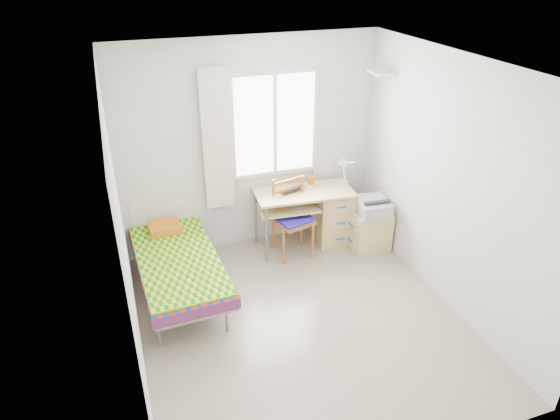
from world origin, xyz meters
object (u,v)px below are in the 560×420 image
(printer, at_px, (372,206))
(desk, at_px, (327,212))
(chair, at_px, (292,213))
(cabinet, at_px, (368,230))
(bed, at_px, (177,259))

(printer, bearing_deg, desk, 142.91)
(printer, bearing_deg, chair, 169.21)
(desk, distance_m, cabinet, 0.57)
(desk, xyz_separation_m, printer, (0.43, -0.39, 0.20))
(bed, bearing_deg, chair, 9.30)
(bed, relative_size, printer, 4.05)
(desk, bearing_deg, cabinet, -34.72)
(bed, bearing_deg, printer, -1.61)
(chair, bearing_deg, desk, -1.38)
(chair, height_order, printer, chair)
(bed, bearing_deg, desk, 9.61)
(printer, bearing_deg, bed, -174.11)
(bed, distance_m, printer, 2.44)
(chair, height_order, cabinet, chair)
(cabinet, bearing_deg, desk, 141.88)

